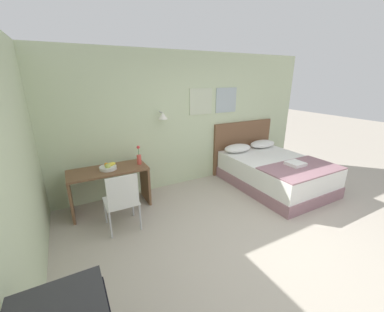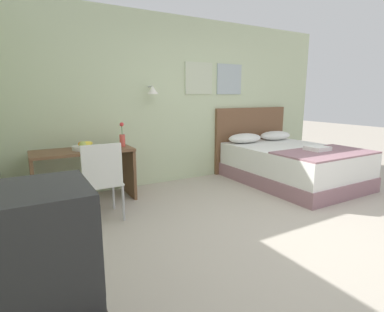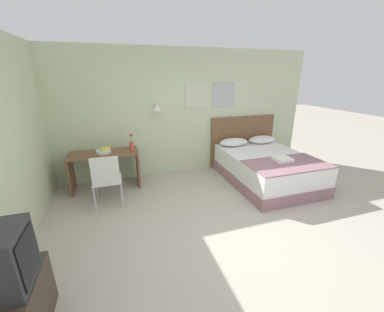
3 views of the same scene
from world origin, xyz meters
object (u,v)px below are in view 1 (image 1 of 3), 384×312
fruit_bowl (108,167)px  pillow_right (262,144)px  bed (275,173)px  headboard (242,146)px  pillow_left (238,148)px  flower_vase (139,158)px  desk_chair (122,198)px  throw_blanket (302,168)px  folded_towel_near_foot (295,164)px  desk (109,181)px

fruit_bowl → pillow_right: bearing=1.3°
fruit_bowl → bed: bearing=-12.6°
bed → pillow_right: (0.37, 0.78, 0.38)m
headboard → pillow_left: bearing=-143.8°
pillow_right → fruit_bowl: bearing=-178.7°
bed → headboard: size_ratio=1.26×
headboard → flower_vase: size_ratio=4.86×
headboard → desk_chair: 3.28m
throw_blanket → folded_towel_near_foot: folded_towel_near_foot is taller
bed → desk_chair: bearing=-179.4°
folded_towel_near_foot → desk: (-3.15, 1.16, -0.13)m
headboard → desk: (-3.15, -0.34, -0.08)m
headboard → desk: size_ratio=1.28×
bed → pillow_left: pillow_left is taller
bed → pillow_right: size_ratio=3.08×
desk → fruit_bowl: (0.01, -0.02, 0.25)m
desk → throw_blanket: bearing=-22.6°
headboard → pillow_left: (-0.37, -0.27, 0.08)m
fruit_bowl → pillow_left: bearing=1.7°
throw_blanket → folded_towel_near_foot: bearing=89.2°
bed → flower_vase: flower_vase is taller
throw_blanket → pillow_left: bearing=105.1°
throw_blanket → flower_vase: bearing=153.6°
desk_chair → fruit_bowl: bearing=93.1°
desk → flower_vase: flower_vase is taller
pillow_right → headboard: bearing=143.8°
throw_blanket → headboard: bearing=90.0°
throw_blanket → flower_vase: (-2.61, 1.30, 0.24)m
pillow_left → flower_vase: flower_vase is taller
bed → desk: size_ratio=1.61×
headboard → flower_vase: (-2.61, -0.34, 0.24)m
headboard → throw_blanket: (0.00, -1.64, 0.00)m
desk_chair → fruit_bowl: (-0.04, 0.73, 0.24)m
throw_blanket → desk_chair: desk_chair is taller
bed → desk: 3.23m
folded_towel_near_foot → fruit_bowl: fruit_bowl is taller
bed → flower_vase: size_ratio=6.10×
desk_chair → flower_vase: size_ratio=2.72×
bed → throw_blanket: (0.00, -0.59, 0.31)m
headboard → fruit_bowl: bearing=-173.6°
bed → desk_chair: desk_chair is taller
pillow_left → throw_blanket: 1.42m
pillow_right → desk_chair: 3.57m
pillow_right → throw_blanket: (-0.37, -1.37, -0.07)m
headboard → desk: 3.16m
pillow_right → desk: (-3.52, -0.06, -0.16)m
pillow_left → fruit_bowl: bearing=-178.3°
folded_towel_near_foot → desk: 3.36m
desk → pillow_right: bearing=1.0°
throw_blanket → fruit_bowl: bearing=157.6°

